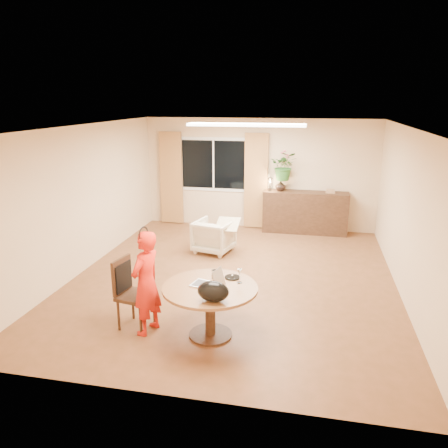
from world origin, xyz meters
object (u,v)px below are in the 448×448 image
dining_chair (136,294)px  dining_table (210,297)px  sideboard (305,212)px  armchair (214,236)px  child (146,283)px

dining_chair → dining_table: bearing=8.9°
dining_chair → sideboard: bearing=77.1°
dining_chair → armchair: (0.35, 3.20, -0.15)m
dining_table → dining_chair: bearing=178.6°
dining_table → armchair: (-0.70, 3.23, -0.22)m
armchair → dining_chair: bearing=97.1°
armchair → sideboard: bearing=-122.2°
dining_table → child: size_ratio=0.88×
armchair → sideboard: 2.50m
dining_table → sideboard: sideboard is taller
dining_table → sideboard: bearing=77.7°
dining_table → dining_chair: dining_chair is taller
child → sideboard: size_ratio=0.73×
dining_table → child: child is taller
dining_chair → armchair: dining_chair is taller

